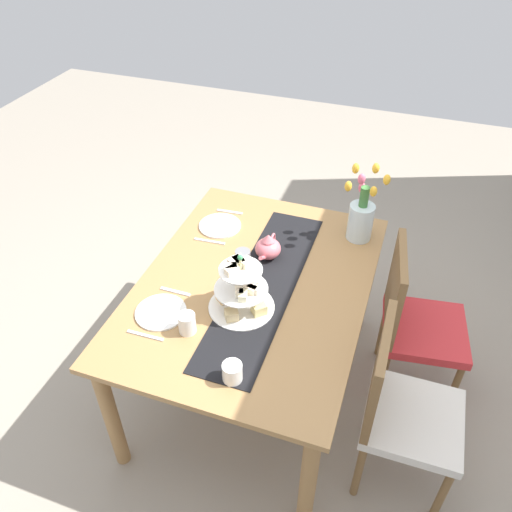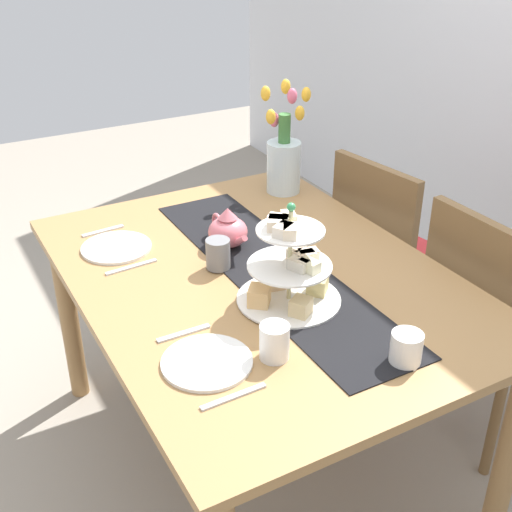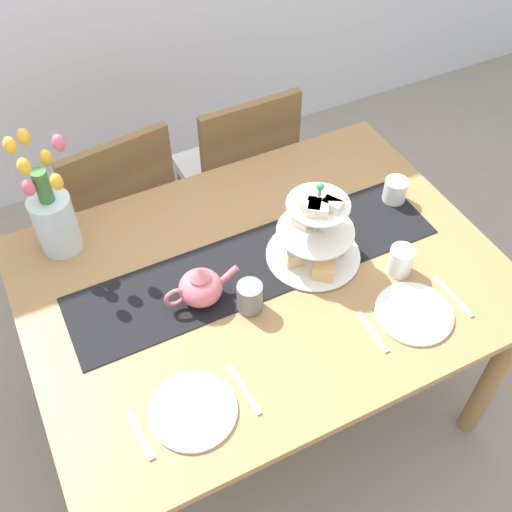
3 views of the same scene
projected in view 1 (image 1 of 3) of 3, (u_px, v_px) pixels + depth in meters
ground_plane at (255, 381)px, 2.94m from camera, size 8.00×8.00×0.00m
dining_table at (254, 299)px, 2.53m from camera, size 1.46×1.07×0.76m
chair_left at (413, 319)px, 2.63m from camera, size 0.47×0.47×0.91m
chair_right at (399, 405)px, 2.23m from camera, size 0.42×0.42×0.91m
table_runner at (264, 285)px, 2.45m from camera, size 1.20×0.28×0.00m
tiered_cake_stand at (241, 291)px, 2.27m from camera, size 0.30×0.30×0.30m
teapot at (268, 248)px, 2.58m from camera, size 0.24×0.13×0.14m
tulip_vase at (361, 216)px, 2.65m from camera, size 0.16×0.21×0.43m
cream_jug at (232, 372)px, 2.00m from camera, size 0.08×0.08×0.08m
dinner_plate_left at (220, 226)px, 2.82m from camera, size 0.23×0.23×0.01m
fork_left at (230, 212)px, 2.92m from camera, size 0.03×0.15×0.01m
knife_left at (210, 241)px, 2.71m from camera, size 0.03×0.17×0.01m
dinner_plate_right at (161, 312)px, 2.31m from camera, size 0.23×0.23×0.01m
fork_right at (175, 291)px, 2.41m from camera, size 0.02×0.15×0.01m
knife_right at (145, 335)px, 2.20m from camera, size 0.02×0.17×0.01m
mug_grey at (243, 259)px, 2.52m from camera, size 0.08×0.08×0.09m
mug_white_text at (187, 323)px, 2.20m from camera, size 0.08×0.08×0.09m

